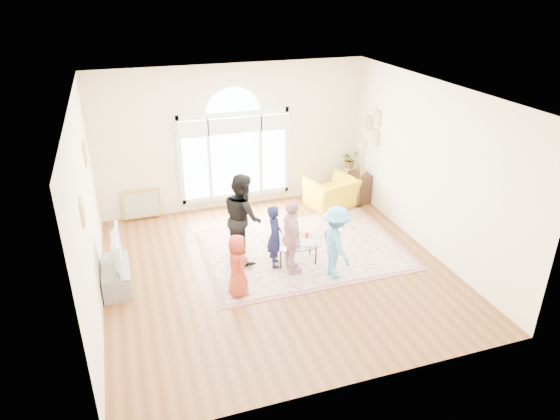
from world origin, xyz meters
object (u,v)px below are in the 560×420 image
object	(u,v)px
area_rug	(302,250)
armchair	(332,193)
tv_console	(116,276)
television	(113,250)
coffee_table	(296,243)

from	to	relation	value
area_rug	armchair	distance (m)	2.20
tv_console	area_rug	bearing A→B (deg)	3.18
armchair	area_rug	bearing A→B (deg)	37.75
television	coffee_table	xyz separation A→B (m)	(3.16, -0.18, -0.32)
television	area_rug	bearing A→B (deg)	3.19
tv_console	coffee_table	bearing A→B (deg)	-3.28
tv_console	armchair	world-z (taller)	armchair
area_rug	television	size ratio (longest dim) A/B	3.50
coffee_table	television	bearing A→B (deg)	-178.13
coffee_table	armchair	distance (m)	2.64
coffee_table	armchair	size ratio (longest dim) A/B	1.05
tv_console	coffee_table	world-z (taller)	coffee_table
television	coffee_table	bearing A→B (deg)	-3.29
coffee_table	armchair	xyz separation A→B (m)	(1.62, 2.08, -0.06)
armchair	television	bearing A→B (deg)	7.67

